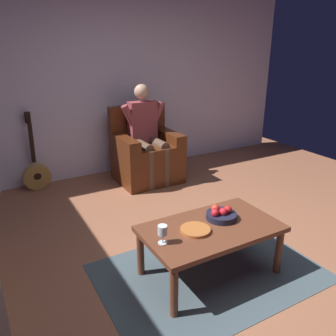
{
  "coord_description": "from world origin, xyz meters",
  "views": [
    {
      "loc": [
        1.66,
        2.01,
        1.82
      ],
      "look_at": [
        -0.0,
        -0.94,
        0.58
      ],
      "focal_mm": 36.76,
      "sensor_mm": 36.0,
      "label": 1
    }
  ],
  "objects": [
    {
      "name": "rug",
      "position": [
        0.18,
        0.08,
        0.0
      ],
      "size": [
        1.81,
        1.25,
        0.01
      ],
      "primitive_type": "cube",
      "rotation": [
        0.0,
        0.0,
        0.0
      ],
      "color": "#425158",
      "rests_on": "ground"
    },
    {
      "name": "wall_back",
      "position": [
        0.0,
        -2.68,
        1.33
      ],
      "size": [
        6.05,
        0.06,
        2.67
      ],
      "primitive_type": "cube",
      "color": "silver",
      "rests_on": "ground"
    },
    {
      "name": "person_seated",
      "position": [
        -0.3,
        -2.06,
        0.7
      ],
      "size": [
        0.64,
        0.61,
        1.31
      ],
      "rotation": [
        0.0,
        0.0,
        -0.0
      ],
      "color": "#923D41",
      "rests_on": "ground"
    },
    {
      "name": "ground_plane",
      "position": [
        0.0,
        0.0,
        0.0
      ],
      "size": [
        6.78,
        6.78,
        0.0
      ],
      "primitive_type": "plane",
      "color": "#955C41"
    },
    {
      "name": "coffee_table",
      "position": [
        0.18,
        0.08,
        0.38
      ],
      "size": [
        1.1,
        0.64,
        0.44
      ],
      "rotation": [
        0.0,
        0.0,
        0.0
      ],
      "color": "brown",
      "rests_on": "ground"
    },
    {
      "name": "fruit_bowl",
      "position": [
        0.03,
        0.01,
        0.48
      ],
      "size": [
        0.26,
        0.26,
        0.11
      ],
      "color": "#1C1D30",
      "rests_on": "coffee_table"
    },
    {
      "name": "decorative_dish",
      "position": [
        0.33,
        0.07,
        0.45
      ],
      "size": [
        0.24,
        0.24,
        0.02
      ],
      "primitive_type": "cylinder",
      "color": "#B56430",
      "rests_on": "coffee_table"
    },
    {
      "name": "armchair",
      "position": [
        -0.3,
        -2.09,
        0.35
      ],
      "size": [
        0.82,
        0.73,
        1.01
      ],
      "rotation": [
        0.0,
        0.0,
        -0.0
      ],
      "color": "#512510",
      "rests_on": "ground"
    },
    {
      "name": "wine_glass_near",
      "position": [
        0.63,
        0.1,
        0.54
      ],
      "size": [
        0.07,
        0.07,
        0.15
      ],
      "color": "silver",
      "rests_on": "coffee_table"
    },
    {
      "name": "guitar",
      "position": [
        1.1,
        -2.48,
        0.22
      ],
      "size": [
        0.35,
        0.21,
        1.02
      ],
      "color": "#AC8745",
      "rests_on": "ground"
    }
  ]
}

